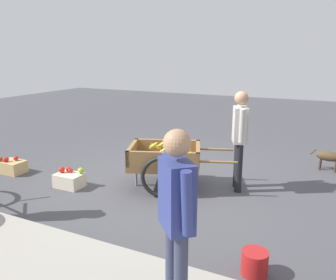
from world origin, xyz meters
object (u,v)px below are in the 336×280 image
(vendor_person, at_px, (240,132))
(apple_crate, at_px, (70,179))
(fruit_cart, at_px, (166,160))
(mixed_fruit_crate, at_px, (12,166))
(plastic_bucket, at_px, (255,263))
(bystander_person, at_px, (177,209))
(dog, at_px, (331,157))

(vendor_person, xyz_separation_m, apple_crate, (2.45, 1.09, -0.80))
(fruit_cart, distance_m, apple_crate, 1.58)
(apple_crate, xyz_separation_m, mixed_fruit_crate, (1.39, -0.06, -0.00))
(fruit_cart, height_order, apple_crate, fruit_cart)
(plastic_bucket, height_order, bystander_person, bystander_person)
(vendor_person, bearing_deg, bystander_person, 94.85)
(vendor_person, distance_m, apple_crate, 2.80)
(dog, height_order, apple_crate, dog)
(plastic_bucket, relative_size, bystander_person, 0.17)
(fruit_cart, relative_size, plastic_bucket, 6.94)
(plastic_bucket, distance_m, apple_crate, 3.31)
(dog, distance_m, mixed_fruit_crate, 5.78)
(fruit_cart, distance_m, mixed_fruit_crate, 2.86)
(plastic_bucket, xyz_separation_m, apple_crate, (3.17, -0.97, 0.00))
(dog, height_order, mixed_fruit_crate, dog)
(fruit_cart, height_order, plastic_bucket, fruit_cart)
(dog, relative_size, bystander_person, 0.43)
(dog, relative_size, apple_crate, 1.53)
(plastic_bucket, distance_m, bystander_person, 1.23)
(vendor_person, height_order, apple_crate, vendor_person)
(mixed_fruit_crate, relative_size, bystander_person, 0.28)
(plastic_bucket, height_order, apple_crate, apple_crate)
(fruit_cart, xyz_separation_m, mixed_fruit_crate, (2.78, 0.62, -0.32))
(vendor_person, distance_m, dog, 2.17)
(fruit_cart, bearing_deg, vendor_person, -159.37)
(fruit_cart, distance_m, vendor_person, 1.24)
(dog, relative_size, mixed_fruit_crate, 1.53)
(vendor_person, relative_size, mixed_fruit_crate, 3.53)
(apple_crate, distance_m, bystander_person, 3.32)
(mixed_fruit_crate, bearing_deg, dog, -153.02)
(mixed_fruit_crate, bearing_deg, apple_crate, 177.39)
(dog, xyz_separation_m, bystander_person, (1.07, 4.45, 0.66))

